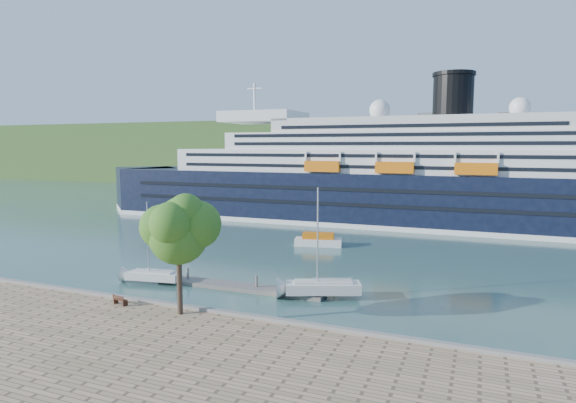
# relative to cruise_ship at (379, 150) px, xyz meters

# --- Properties ---
(ground) EXTENTS (400.00, 400.00, 0.00)m
(ground) POSITION_rel_cruise_ship_xyz_m (-8.65, -58.21, -13.94)
(ground) COLOR #325955
(ground) RESTS_ON ground
(far_hillside) EXTENTS (400.00, 50.00, 24.00)m
(far_hillside) POSITION_rel_cruise_ship_xyz_m (-8.65, 86.79, -1.94)
(far_hillside) COLOR #2A5020
(far_hillside) RESTS_ON ground
(quay_coping) EXTENTS (220.00, 0.50, 0.30)m
(quay_coping) POSITION_rel_cruise_ship_xyz_m (-8.65, -58.41, -12.79)
(quay_coping) COLOR slate
(quay_coping) RESTS_ON promenade
(cruise_ship) EXTENTS (124.26, 18.94, 27.88)m
(cruise_ship) POSITION_rel_cruise_ship_xyz_m (0.00, 0.00, 0.00)
(cruise_ship) COLOR black
(cruise_ship) RESTS_ON ground
(park_bench) EXTENTS (1.57, 0.87, 0.95)m
(park_bench) POSITION_rel_cruise_ship_xyz_m (-10.33, -59.74, -12.46)
(park_bench) COLOR #462314
(park_bench) RESTS_ON promenade
(promenade_tree) EXTENTS (6.53, 6.53, 10.82)m
(promenade_tree) POSITION_rel_cruise_ship_xyz_m (-4.17, -59.71, -7.53)
(promenade_tree) COLOR #276019
(promenade_tree) RESTS_ON promenade
(floating_pontoon) EXTENTS (18.54, 2.50, 0.41)m
(floating_pontoon) POSITION_rel_cruise_ship_xyz_m (-4.53, -48.76, -13.73)
(floating_pontoon) COLOR slate
(floating_pontoon) RESTS_ON ground
(sailboat_white_near) EXTENTS (6.77, 2.91, 8.47)m
(sailboat_white_near) POSITION_rel_cruise_ship_xyz_m (-13.94, -50.60, -9.70)
(sailboat_white_near) COLOR silver
(sailboat_white_near) RESTS_ON ground
(sailboat_white_far) EXTENTS (8.26, 5.10, 10.35)m
(sailboat_white_far) POSITION_rel_cruise_ship_xyz_m (4.57, -48.50, -8.76)
(sailboat_white_far) COLOR silver
(sailboat_white_far) RESTS_ON ground
(tender_launch) EXTENTS (7.36, 3.90, 1.94)m
(tender_launch) POSITION_rel_cruise_ship_xyz_m (-3.74, -25.00, -12.97)
(tender_launch) COLOR orange
(tender_launch) RESTS_ON ground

